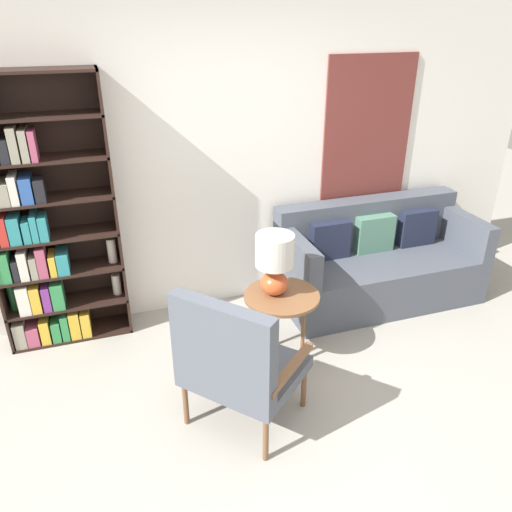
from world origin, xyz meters
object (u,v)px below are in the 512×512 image
at_px(bookshelf, 39,232).
at_px(couch, 376,263).
at_px(armchair, 234,360).
at_px(table_lamp, 275,260).
at_px(side_table, 282,302).

bearing_deg(bookshelf, couch, -4.72).
bearing_deg(armchair, table_lamp, 51.59).
bearing_deg(side_table, bookshelf, 152.28).
bearing_deg(bookshelf, table_lamp, -27.51).
relative_size(bookshelf, side_table, 3.65).
bearing_deg(couch, armchair, -145.09).
bearing_deg(couch, table_lamp, -154.44).
relative_size(bookshelf, table_lamp, 4.48).
bearing_deg(bookshelf, side_table, -27.72).
distance_m(armchair, couch, 2.09).
height_order(side_table, table_lamp, table_lamp).
height_order(couch, side_table, couch).
xyz_separation_m(bookshelf, table_lamp, (1.57, -0.82, -0.10)).
height_order(armchair, side_table, armchair).
xyz_separation_m(armchair, side_table, (0.53, 0.57, -0.02)).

